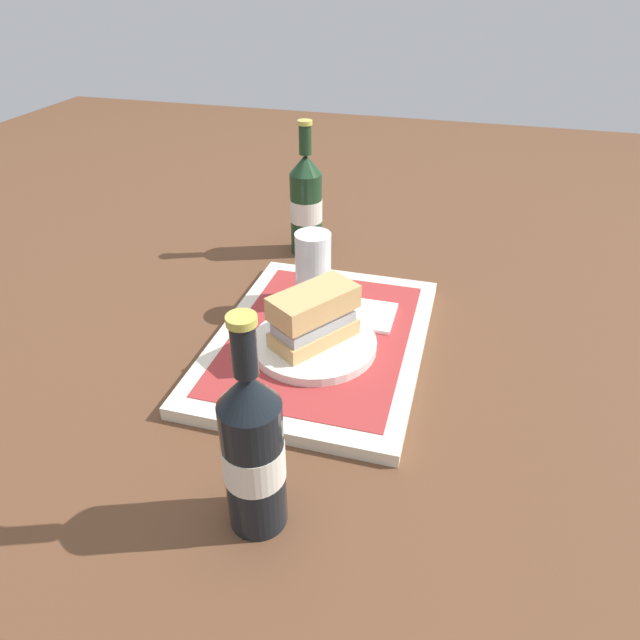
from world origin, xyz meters
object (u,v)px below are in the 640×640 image
object	(u,v)px
plate	(312,343)
beer_bottle	(306,203)
beer_glass	(313,266)
second_bottle	(253,450)
sandwich	(314,315)

from	to	relation	value
plate	beer_bottle	distance (m)	0.38
beer_glass	plate	bearing A→B (deg)	-164.57
second_bottle	beer_bottle	bearing A→B (deg)	12.12
beer_bottle	sandwich	bearing A→B (deg)	-161.60
sandwich	beer_bottle	bearing A→B (deg)	52.32
plate	second_bottle	bearing A→B (deg)	-175.27
beer_glass	sandwich	bearing A→B (deg)	-163.48
beer_glass	second_bottle	xyz separation A→B (m)	(-0.43, -0.06, 0.02)
sandwich	beer_glass	xyz separation A→B (m)	(0.13, 0.04, 0.01)
sandwich	beer_bottle	size ratio (longest dim) A/B	0.54
plate	beer_bottle	size ratio (longest dim) A/B	0.71
beer_bottle	second_bottle	distance (m)	0.67
beer_glass	second_bottle	distance (m)	0.44
sandwich	beer_glass	world-z (taller)	beer_glass
plate	beer_glass	xyz separation A→B (m)	(0.13, 0.04, 0.06)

